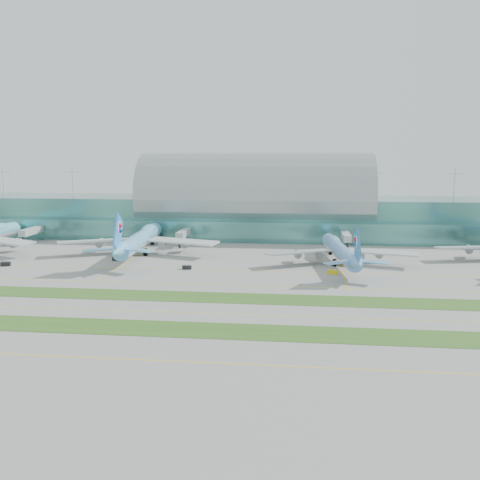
# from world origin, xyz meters

# --- Properties ---
(ground) EXTENTS (700.00, 700.00, 0.00)m
(ground) POSITION_xyz_m (0.00, 0.00, 0.00)
(ground) COLOR gray
(ground) RESTS_ON ground
(terminal) EXTENTS (340.00, 69.10, 36.00)m
(terminal) POSITION_xyz_m (0.01, 128.79, 14.23)
(terminal) COLOR #3D7A75
(terminal) RESTS_ON ground
(grass_strip_near) EXTENTS (420.00, 12.00, 0.08)m
(grass_strip_near) POSITION_xyz_m (0.00, -28.00, 0.04)
(grass_strip_near) COLOR #2D591E
(grass_strip_near) RESTS_ON ground
(grass_strip_far) EXTENTS (420.00, 12.00, 0.08)m
(grass_strip_far) POSITION_xyz_m (0.00, 2.00, 0.04)
(grass_strip_far) COLOR #2D591E
(grass_strip_far) RESTS_ON ground
(taxiline_a) EXTENTS (420.00, 0.35, 0.01)m
(taxiline_a) POSITION_xyz_m (0.00, -48.00, 0.01)
(taxiline_a) COLOR yellow
(taxiline_a) RESTS_ON ground
(taxiline_b) EXTENTS (420.00, 0.35, 0.01)m
(taxiline_b) POSITION_xyz_m (0.00, -14.00, 0.01)
(taxiline_b) COLOR yellow
(taxiline_b) RESTS_ON ground
(taxiline_c) EXTENTS (420.00, 0.35, 0.01)m
(taxiline_c) POSITION_xyz_m (0.00, 18.00, 0.01)
(taxiline_c) COLOR yellow
(taxiline_c) RESTS_ON ground
(taxiline_d) EXTENTS (420.00, 0.35, 0.01)m
(taxiline_d) POSITION_xyz_m (0.00, 40.00, 0.01)
(taxiline_d) COLOR yellow
(taxiline_d) RESTS_ON ground
(airliner_b) EXTENTS (68.84, 78.33, 21.55)m
(airliner_b) POSITION_xyz_m (-44.54, 69.41, 6.65)
(airliner_b) COLOR #69BCE9
(airliner_b) RESTS_ON ground
(airliner_c) EXTENTS (58.62, 66.94, 18.43)m
(airliner_c) POSITION_xyz_m (38.69, 56.46, 5.68)
(airliner_c) COLOR #66A2E1
(airliner_c) RESTS_ON ground
(gse_b) EXTENTS (3.79, 2.55, 1.58)m
(gse_b) POSITION_xyz_m (-88.10, 38.55, 0.79)
(gse_b) COLOR black
(gse_b) RESTS_ON ground
(gse_c) EXTENTS (3.55, 2.06, 1.66)m
(gse_c) POSITION_xyz_m (-49.50, 53.19, 0.83)
(gse_c) COLOR black
(gse_c) RESTS_ON ground
(gse_d) EXTENTS (3.43, 1.58, 1.42)m
(gse_d) POSITION_xyz_m (-18.16, 40.48, 0.71)
(gse_d) COLOR black
(gse_d) RESTS_ON ground
(gse_e) EXTENTS (3.80, 2.67, 1.39)m
(gse_e) POSITION_xyz_m (35.06, 38.16, 0.69)
(gse_e) COLOR yellow
(gse_e) RESTS_ON ground
(gse_f) EXTENTS (3.98, 2.77, 1.66)m
(gse_f) POSITION_xyz_m (43.59, 54.12, 0.83)
(gse_f) COLOR black
(gse_f) RESTS_ON ground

